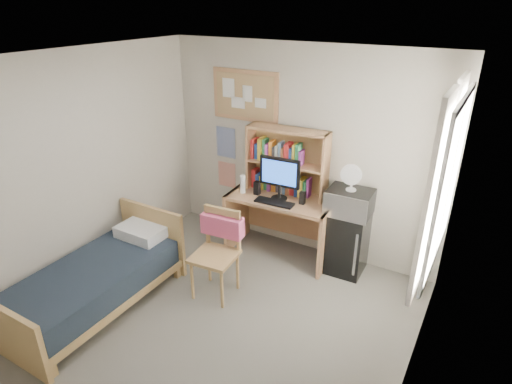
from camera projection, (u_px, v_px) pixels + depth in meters
The scene contains 25 objects.
floor at pixel (203, 340), 4.18m from camera, with size 3.60×4.20×0.02m, color gray.
ceiling at pixel (185, 65), 3.09m from camera, with size 3.60×4.20×0.02m, color white.
wall_back at pixel (300, 152), 5.28m from camera, with size 3.60×0.04×2.60m, color beige.
wall_left at pixel (58, 181), 4.46m from camera, with size 0.04×4.20×2.60m, color beige.
wall_right at pixel (414, 289), 2.80m from camera, with size 0.04×4.20×2.60m, color beige.
window_unit at pixel (443, 183), 3.65m from camera, with size 0.10×1.40×1.70m, color white.
curtain_left at pixel (431, 200), 3.35m from camera, with size 0.04×0.55×1.70m, color white.
curtain_right at pixel (447, 168), 3.97m from camera, with size 0.04×0.55×1.70m, color white.
bulletin_board at pixel (245, 96), 5.37m from camera, with size 0.94×0.03×0.64m, color tan.
poster_wave at pixel (226, 142), 5.80m from camera, with size 0.30×0.01×0.42m, color #243F90.
poster_japan at pixel (227, 174), 6.00m from camera, with size 0.28×0.01×0.36m, color #CF4324.
desk at pixel (280, 226), 5.42m from camera, with size 1.30×0.65×0.81m, color tan.
desk_chair at pixel (214, 256), 4.62m from camera, with size 0.50×0.50×1.00m, color tan.
mini_fridge at pixel (346, 242), 5.10m from camera, with size 0.46×0.46×0.78m, color black.
bed at pixel (95, 287), 4.52m from camera, with size 0.90×1.79×0.49m, color #19222D.
hutch at pixel (287, 162), 5.20m from camera, with size 1.01×0.26×0.83m, color tan.
monitor at pixel (280, 179), 5.09m from camera, with size 0.50×0.04×0.54m, color black.
keyboard at pixel (274, 202), 5.08m from camera, with size 0.48×0.15×0.02m, color black.
speaker_left at pixel (257, 188), 5.29m from camera, with size 0.07×0.07×0.17m, color black.
speaker_right at pixel (302, 198), 5.04m from camera, with size 0.06×0.06×0.16m, color black.
water_bottle at pixel (243, 184), 5.32m from camera, with size 0.07×0.07×0.23m, color white.
hoodie at pixel (222, 225), 4.68m from camera, with size 0.48×0.15×0.23m, color #DB537D.
microwave at pixel (350, 202), 4.86m from camera, with size 0.50×0.38×0.29m, color silver.
desk_fan at pixel (352, 178), 4.74m from camera, with size 0.23×0.23×0.29m, color white.
pillow at pixel (142, 231), 4.98m from camera, with size 0.55×0.38×0.13m, color white.
Camera 1 is at (2.06, -2.50, 3.04)m, focal length 30.00 mm.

